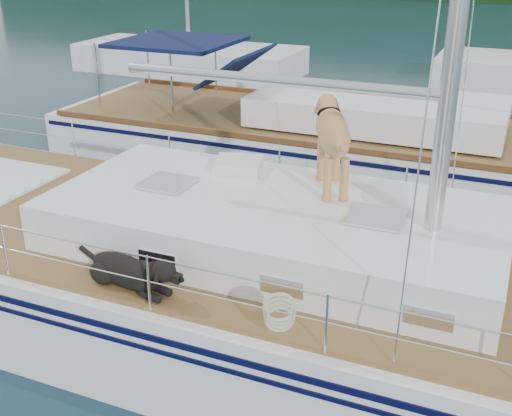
% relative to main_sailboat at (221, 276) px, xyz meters
% --- Properties ---
extents(ground, '(120.00, 120.00, 0.00)m').
position_rel_main_sailboat_xyz_m(ground, '(-0.10, -0.00, -0.68)').
color(ground, '#0E262B').
rests_on(ground, ground).
extents(main_sailboat, '(12.00, 3.82, 14.01)m').
position_rel_main_sailboat_xyz_m(main_sailboat, '(0.00, 0.00, 0.00)').
color(main_sailboat, white).
rests_on(main_sailboat, ground).
extents(neighbor_sailboat, '(11.00, 3.50, 13.30)m').
position_rel_main_sailboat_xyz_m(neighbor_sailboat, '(-0.53, 5.83, -0.06)').
color(neighbor_sailboat, white).
rests_on(neighbor_sailboat, ground).
extents(bg_boat_west, '(8.00, 3.00, 11.65)m').
position_rel_main_sailboat_xyz_m(bg_boat_west, '(-8.10, 14.00, -0.24)').
color(bg_boat_west, white).
rests_on(bg_boat_west, ground).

